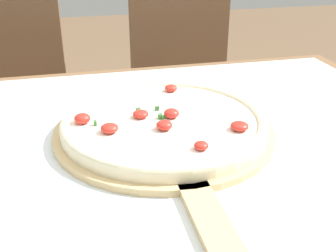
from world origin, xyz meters
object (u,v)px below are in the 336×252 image
chair_left (11,108)px  chair_right (187,92)px  pizza_peel (167,135)px  pizza (164,121)px

chair_left → chair_right: 0.63m
chair_left → pizza_peel: bearing=-60.8°
chair_right → pizza: bearing=-113.6°
pizza_peel → chair_left: bearing=115.7°
pizza → chair_left: size_ratio=0.42×
pizza → pizza_peel: bearing=-89.0°
pizza_peel → chair_right: chair_right is taller
chair_left → pizza: bearing=-60.3°
pizza_peel → pizza: size_ratio=1.59×
pizza → chair_left: bearing=116.2°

